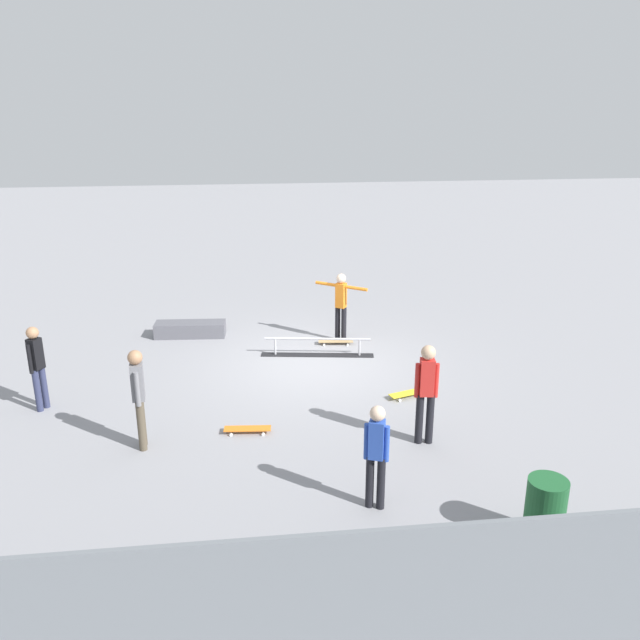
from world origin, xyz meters
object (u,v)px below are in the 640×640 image
Objects in this scene: skate_ledge at (190,329)px; loose_skateboard_yellow at (409,393)px; skateboard_main at (336,341)px; grind_rail at (317,348)px; bystander_grey_shirt at (139,394)px; bystander_black_shirt at (37,363)px; bystander_blue_shirt at (376,451)px; loose_skateboard_orange at (248,429)px; trash_bin at (545,511)px; bystander_red_shirt at (426,389)px; skater_main at (341,302)px.

skate_ledge reaches higher than loose_skateboard_yellow.
grind_rail is at bearing -122.93° from skateboard_main.
skateboard_main is 0.48× the size of bystander_grey_shirt.
bystander_black_shirt is 6.60m from bystander_blue_shirt.
trash_bin reaches higher than loose_skateboard_orange.
bystander_blue_shirt is 3.04m from loose_skateboard_orange.
bystander_blue_shirt is at bearing -129.70° from loose_skateboard_yellow.
skate_ledge is 1.03× the size of bystander_black_shirt.
bystander_black_shirt is 2.59m from bystander_grey_shirt.
bystander_grey_shirt reaches higher than grind_rail.
loose_skateboard_yellow is 1.01× the size of loose_skateboard_orange.
bystander_grey_shirt is at bearing -178.34° from bystander_red_shirt.
bystander_red_shirt is 2.12× the size of loose_skateboard_orange.
trash_bin is (-5.04, 8.25, 0.27)m from skate_ledge.
bystander_black_shirt is at bearing 169.53° from bystander_red_shirt.
grind_rail is at bearing 105.06° from loose_skateboard_yellow.
bystander_black_shirt is 1.97× the size of loose_skateboard_orange.
skater_main reaches higher than trash_bin.
skateboard_main is 5.78m from bystander_grey_shirt.
bystander_grey_shirt is 2.10× the size of loose_skateboard_orange.
loose_skateboard_orange is (-1.70, -0.28, -0.89)m from bystander_grey_shirt.
bystander_black_shirt is (5.96, 2.87, -0.04)m from skater_main.
skateboard_main is at bearing 90.77° from loose_skateboard_yellow.
bystander_red_shirt reaches higher than loose_skateboard_yellow.
grind_rail is 3.06× the size of skateboard_main.
bystander_blue_shirt is at bearing 120.76° from skater_main.
bystander_red_shirt is 2.83m from trash_bin.
loose_skateboard_orange is 5.03m from trash_bin.
bystander_red_shirt is at bearing -72.02° from trash_bin.
skateboard_main is 7.49m from trash_bin.
skater_main is at bearing 168.57° from skate_ledge.
loose_skateboard_yellow is (-6.81, 0.29, -0.83)m from bystander_black_shirt.
skate_ledge is 4.39m from bystander_black_shirt.
bystander_red_shirt reaches higher than bystander_blue_shirt.
bystander_red_shirt reaches higher than skater_main.
loose_skateboard_orange is at bearing -111.87° from skateboard_main.
skateboard_main is 0.92× the size of trash_bin.
skate_ledge is 1.87× the size of trash_bin.
bystander_blue_shirt reaches higher than grind_rail.
grind_rail is 1.45× the size of bystander_red_shirt.
grind_rail is 1.54× the size of skater_main.
loose_skateboard_orange is (2.24, 4.22, -0.87)m from skater_main.
trash_bin is (-2.02, 0.96, -0.44)m from bystander_blue_shirt.
bystander_grey_shirt reaches higher than loose_skateboard_yellow.
skate_ledge is 1.06× the size of bystander_blue_shirt.
bystander_black_shirt reaches higher than skate_ledge.
trash_bin is at bearing 116.38° from grind_rail.
bystander_grey_shirt is (3.45, -2.07, 0.08)m from bystander_blue_shirt.
skater_main reaches higher than bystander_black_shirt.
skater_main reaches higher than bystander_blue_shirt.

